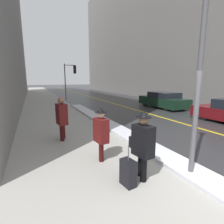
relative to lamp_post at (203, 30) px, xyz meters
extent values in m
plane|color=#2D2D30|center=(-0.16, -0.62, -3.33)|extent=(160.00, 160.00, 0.00)
cube|color=#9E9B93|center=(-2.16, 14.38, -3.33)|extent=(4.00, 80.00, 0.01)
cube|color=gold|center=(3.84, 14.38, -3.33)|extent=(0.16, 80.00, 0.00)
cube|color=silver|center=(0.08, 5.40, -3.28)|extent=(0.81, 14.34, 0.11)
cube|color=slate|center=(12.84, 21.38, 6.47)|extent=(6.00, 36.00, 19.62)
cylinder|color=#515156|center=(0.00, 0.00, -0.61)|extent=(0.12, 0.12, 5.44)
cylinder|color=#515156|center=(0.11, 17.42, -1.32)|extent=(0.11, 0.11, 4.03)
cylinder|color=#515156|center=(0.65, 17.36, 0.55)|extent=(1.10, 0.20, 0.07)
cube|color=black|center=(1.20, 17.29, 0.10)|extent=(0.32, 0.23, 0.90)
sphere|color=red|center=(1.22, 17.41, 0.38)|extent=(0.19, 0.19, 0.19)
sphere|color=orange|center=(1.22, 17.41, 0.10)|extent=(0.19, 0.19, 0.19)
sphere|color=green|center=(1.22, 17.41, -0.19)|extent=(0.19, 0.19, 0.19)
cylinder|color=black|center=(-1.12, 0.50, -2.92)|extent=(0.14, 0.14, 0.83)
cylinder|color=black|center=(-1.20, 0.26, -2.92)|extent=(0.14, 0.14, 0.83)
cube|color=black|center=(-1.16, 0.38, -2.39)|extent=(0.36, 0.54, 0.72)
sphere|color=#8C664C|center=(-1.16, 0.38, -1.90)|extent=(0.22, 0.22, 0.22)
cylinder|color=black|center=(-1.16, 0.38, -1.84)|extent=(0.35, 0.35, 0.01)
cone|color=black|center=(-1.16, 0.38, -1.78)|extent=(0.21, 0.21, 0.13)
cube|color=black|center=(-1.21, 0.73, -2.55)|extent=(0.13, 0.23, 0.28)
cylinder|color=#340C0C|center=(-1.63, 1.81, -2.94)|extent=(0.14, 0.14, 0.78)
cylinder|color=#340C0C|center=(-1.72, 1.59, -2.94)|extent=(0.14, 0.14, 0.78)
cube|color=#561414|center=(-1.68, 1.70, -2.44)|extent=(0.34, 0.51, 0.69)
sphere|color=beige|center=(-1.68, 1.70, -1.98)|extent=(0.21, 0.21, 0.21)
cylinder|color=black|center=(-1.68, 1.70, -1.92)|extent=(0.33, 0.33, 0.01)
cone|color=black|center=(-1.68, 1.70, -1.86)|extent=(0.20, 0.20, 0.13)
cylinder|color=#340C0C|center=(-2.37, 4.05, -2.89)|extent=(0.16, 0.16, 0.90)
cylinder|color=#340C0C|center=(-2.46, 3.79, -2.89)|extent=(0.16, 0.16, 0.90)
cube|color=#561414|center=(-2.41, 3.92, -2.31)|extent=(0.39, 0.58, 0.78)
sphere|color=#8C664C|center=(-2.41, 3.92, -1.78)|extent=(0.24, 0.24, 0.24)
cylinder|color=black|center=(5.58, 3.99, -3.00)|extent=(0.24, 0.68, 0.68)
cylinder|color=black|center=(7.22, 4.05, -3.00)|extent=(0.24, 0.68, 0.68)
cube|color=black|center=(6.52, 8.65, -2.83)|extent=(1.90, 4.51, 0.70)
cube|color=black|center=(6.52, 8.54, -2.27)|extent=(1.72, 2.35, 0.43)
cylinder|color=black|center=(5.76, 10.05, -2.99)|extent=(0.25, 0.69, 0.69)
cylinder|color=black|center=(7.32, 10.03, -2.99)|extent=(0.25, 0.69, 0.69)
cylinder|color=black|center=(5.72, 7.28, -2.99)|extent=(0.25, 0.69, 0.69)
cylinder|color=black|center=(7.28, 7.25, -2.99)|extent=(0.25, 0.69, 0.69)
cube|color=black|center=(-1.60, 0.27, -3.03)|extent=(0.27, 0.39, 0.60)
cylinder|color=#4C4C51|center=(-1.60, 0.27, -2.56)|extent=(0.02, 0.02, 0.35)
camera|label=1|loc=(-3.38, -2.76, -1.03)|focal=28.00mm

